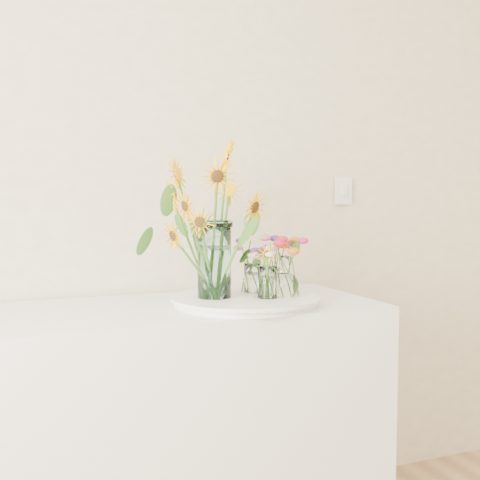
{
  "coord_description": "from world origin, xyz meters",
  "views": [
    {
      "loc": [
        -0.79,
        -0.04,
        1.27
      ],
      "look_at": [
        -0.03,
        1.86,
        1.12
      ],
      "focal_mm": 45.0,
      "sensor_mm": 36.0,
      "label": 1
    }
  ],
  "objects_px": {
    "counter": "(176,434)",
    "small_vase_a": "(267,283)",
    "small_vase_b": "(284,277)",
    "small_vase_c": "(253,278)",
    "tray": "(245,301)",
    "mason_jar": "(214,260)"
  },
  "relations": [
    {
      "from": "mason_jar",
      "to": "small_vase_c",
      "type": "distance_m",
      "value": 0.19
    },
    {
      "from": "small_vase_b",
      "to": "small_vase_c",
      "type": "xyz_separation_m",
      "value": [
        -0.07,
        0.12,
        -0.02
      ]
    },
    {
      "from": "counter",
      "to": "small_vase_a",
      "type": "bearing_deg",
      "value": -25.44
    },
    {
      "from": "tray",
      "to": "small_vase_b",
      "type": "distance_m",
      "value": 0.16
    },
    {
      "from": "mason_jar",
      "to": "small_vase_a",
      "type": "bearing_deg",
      "value": -25.55
    },
    {
      "from": "small_vase_a",
      "to": "small_vase_c",
      "type": "relative_size",
      "value": 1.04
    },
    {
      "from": "tray",
      "to": "small_vase_a",
      "type": "relative_size",
      "value": 4.32
    },
    {
      "from": "mason_jar",
      "to": "small_vase_a",
      "type": "distance_m",
      "value": 0.2
    },
    {
      "from": "tray",
      "to": "small_vase_b",
      "type": "xyz_separation_m",
      "value": [
        0.13,
        -0.05,
        0.08
      ]
    },
    {
      "from": "tray",
      "to": "mason_jar",
      "type": "height_order",
      "value": "mason_jar"
    },
    {
      "from": "tray",
      "to": "mason_jar",
      "type": "relative_size",
      "value": 1.83
    },
    {
      "from": "tray",
      "to": "small_vase_a",
      "type": "distance_m",
      "value": 0.11
    },
    {
      "from": "small_vase_c",
      "to": "tray",
      "type": "bearing_deg",
      "value": -129.0
    },
    {
      "from": "mason_jar",
      "to": "small_vase_b",
      "type": "relative_size",
      "value": 1.85
    },
    {
      "from": "counter",
      "to": "small_vase_c",
      "type": "relative_size",
      "value": 12.86
    },
    {
      "from": "small_vase_a",
      "to": "small_vase_b",
      "type": "relative_size",
      "value": 0.78
    },
    {
      "from": "counter",
      "to": "small_vase_b",
      "type": "height_order",
      "value": "small_vase_b"
    },
    {
      "from": "small_vase_b",
      "to": "small_vase_c",
      "type": "relative_size",
      "value": 1.33
    },
    {
      "from": "small_vase_c",
      "to": "small_vase_a",
      "type": "bearing_deg",
      "value": -92.0
    },
    {
      "from": "small_vase_b",
      "to": "small_vase_c",
      "type": "height_order",
      "value": "small_vase_b"
    },
    {
      "from": "counter",
      "to": "mason_jar",
      "type": "distance_m",
      "value": 0.62
    },
    {
      "from": "small_vase_c",
      "to": "counter",
      "type": "bearing_deg",
      "value": -179.53
    }
  ]
}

